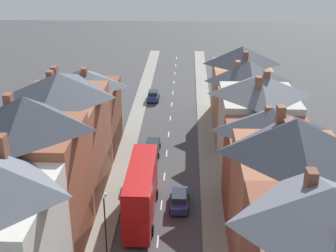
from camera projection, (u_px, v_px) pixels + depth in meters
The scene contains 11 objects.
pavement_left at pixel (128, 145), 60.34m from camera, with size 2.20×104.00×0.14m, color gray.
pavement_right at pixel (207, 147), 59.94m from camera, with size 2.20×104.00×0.14m, color gray.
centre_line_dashes at pixel (167, 153), 58.32m from camera, with size 0.14×97.80×0.01m.
terrace_row_left at pixel (21, 205), 35.83m from camera, with size 8.00×55.04×13.89m.
terrace_row_right at pixel (276, 177), 40.22m from camera, with size 8.00×64.35×13.51m.
double_decker_bus_lead at pixel (141, 191), 44.39m from camera, with size 2.74×10.80×5.30m.
car_near_silver at pixel (153, 96), 76.38m from camera, with size 1.90×3.80×1.68m.
car_mid_black at pixel (152, 147), 58.20m from camera, with size 1.90×4.60×1.66m.
car_parked_left_b at pixel (135, 178), 50.70m from camera, with size 1.90×4.56×1.62m.
car_mid_white at pixel (179, 199), 46.74m from camera, with size 1.90×4.41×1.63m.
street_lamp at pixel (105, 221), 39.02m from camera, with size 0.20×1.12×5.50m.
Camera 1 is at (2.37, -16.50, 25.52)m, focal length 50.00 mm.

